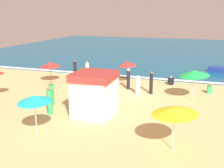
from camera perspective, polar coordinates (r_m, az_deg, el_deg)
ground_plane at (r=22.70m, az=3.41°, el=-2.42°), size 60.00×60.00×0.00m
ocean_water at (r=49.70m, az=12.27°, el=6.65°), size 60.00×44.00×0.10m
wave_breaker_foam at (r=28.58m, az=6.85°, el=1.29°), size 57.00×0.70×0.01m
lifeguard_cabana at (r=18.18m, az=-3.55°, el=-1.97°), size 2.58×2.69×2.86m
beach_umbrella_0 at (r=26.01m, az=3.16°, el=4.15°), size 1.99×1.97×2.23m
beach_umbrella_1 at (r=13.71m, az=12.67°, el=-5.29°), size 2.98×2.97×2.32m
beach_umbrella_4 at (r=15.34m, az=-15.51°, el=-2.92°), size 2.29×2.31×2.41m
beach_umbrella_5 at (r=21.91m, az=16.39°, el=2.16°), size 3.19×3.19×2.46m
beach_umbrella_6 at (r=27.24m, az=-12.46°, el=3.92°), size 2.49×2.50×2.02m
beachgoer_0 at (r=24.63m, az=19.25°, el=-0.99°), size 0.42×0.42×0.84m
beachgoer_1 at (r=28.55m, az=-7.52°, el=2.90°), size 0.44×0.44×1.92m
beachgoer_2 at (r=23.19m, az=7.98°, el=0.23°), size 0.36×0.36×1.91m
beachgoer_4 at (r=28.74m, az=-5.07°, el=2.79°), size 0.51×0.51×1.69m
beachgoer_5 at (r=26.63m, az=11.89°, el=0.59°), size 0.56×0.56×0.81m
beachgoer_6 at (r=18.90m, az=-12.59°, el=-3.49°), size 0.39×0.39×1.88m
beachgoer_7 at (r=23.07m, az=5.30°, el=-0.32°), size 0.55×0.55×1.57m
beachgoer_8 at (r=24.45m, az=3.34°, el=1.05°), size 0.38×0.38×1.86m
beachgoer_9 at (r=20.71m, az=-12.20°, el=-2.06°), size 0.52×0.52×1.76m
beach_towel_0 at (r=23.12m, az=-0.42°, el=-2.06°), size 1.36×0.88×0.01m
small_boat_0 at (r=33.21m, az=21.51°, el=2.73°), size 2.98×2.09×0.57m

